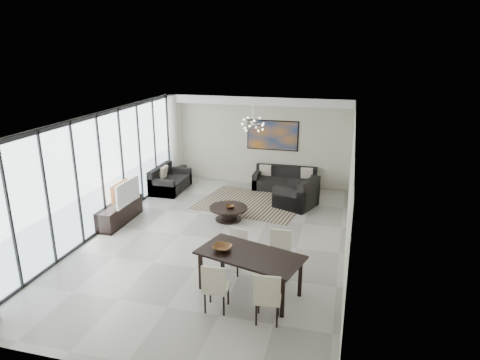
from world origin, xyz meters
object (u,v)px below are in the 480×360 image
(tv_console, at_px, (119,213))
(coffee_table, at_px, (228,212))
(sofa_main, at_px, (285,182))
(dining_table, at_px, (250,258))
(television, at_px, (124,192))

(tv_console, bearing_deg, coffee_table, 17.97)
(coffee_table, xyz_separation_m, tv_console, (-2.71, -0.88, 0.06))
(tv_console, bearing_deg, sofa_main, 44.71)
(sofa_main, distance_m, dining_table, 6.12)
(television, distance_m, dining_table, 4.59)
(coffee_table, relative_size, tv_console, 0.60)
(coffee_table, xyz_separation_m, dining_table, (1.35, -3.25, 0.51))
(sofa_main, bearing_deg, television, -134.36)
(coffee_table, height_order, sofa_main, sofa_main)
(coffee_table, relative_size, sofa_main, 0.51)
(television, bearing_deg, tv_console, 105.96)
(tv_console, height_order, television, television)
(coffee_table, bearing_deg, sofa_main, 69.68)
(dining_table, bearing_deg, coffee_table, 112.62)
(sofa_main, relative_size, dining_table, 0.93)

